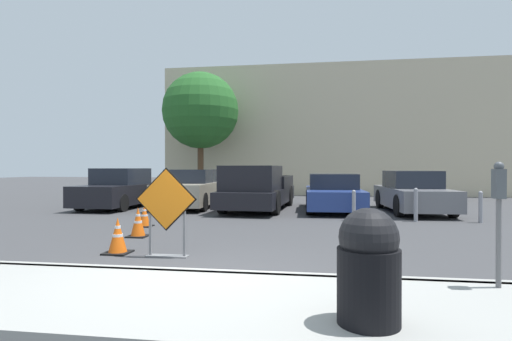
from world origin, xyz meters
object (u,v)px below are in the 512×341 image
Objects in this scene: traffic_cone_second at (138,222)px; bollard_third at (481,206)px; parked_car_third at (333,193)px; parking_meter at (499,202)px; trash_bin at (369,266)px; parked_car_nearest at (120,190)px; parked_car_second at (191,190)px; road_closed_sign at (166,207)px; traffic_cone_nearest at (118,236)px; parked_car_fourth at (412,193)px; bollard_second at (416,204)px; pickup_truck at (257,190)px; traffic_cone_third at (144,216)px; bollard_nearest at (354,204)px.

traffic_cone_second is 0.74× the size of bollard_third.
parked_car_third reaches higher than bollard_third.
parking_meter reaches higher than bollard_third.
trash_bin is 2.19m from parking_meter.
parked_car_nearest is 13.53m from trash_bin.
parked_car_nearest reaches higher than parked_car_second.
road_closed_sign is at bearing 161.77° from parking_meter.
parked_car_fourth is at bearing 48.58° from traffic_cone_nearest.
trash_bin is at bearing -43.69° from road_closed_sign.
trash_bin is 1.08× the size of bollard_second.
traffic_cone_nearest is 10.43m from parked_car_fourth.
pickup_truck reaches higher than traffic_cone_second.
pickup_truck is 10.31m from parking_meter.
traffic_cone_second is 7.02m from parking_meter.
parked_car_third is (5.45, -0.29, -0.07)m from parked_car_second.
parked_car_second is at bearing 97.50° from traffic_cone_second.
trash_bin is at bearing -106.04° from bollard_second.
traffic_cone_third is 7.97m from trash_bin.
pickup_truck is at bearing 79.46° from traffic_cone_nearest.
parking_meter is at bearing -29.30° from traffic_cone_second.
parking_meter reaches higher than parked_car_third.
parked_car_fourth is 4.42× the size of trash_bin.
parked_car_fourth is (7.30, 6.12, 0.35)m from traffic_cone_second.
traffic_cone_third is at bearing 41.89° from parked_car_third.
parked_car_second is 12.17m from parking_meter.
bollard_second is at bearing 180.00° from bollard_third.
parked_car_third reaches higher than traffic_cone_third.
parked_car_nearest is at bearing 6.76° from parked_car_second.
traffic_cone_second is 7.69m from bollard_second.
road_closed_sign is at bearing 136.31° from trash_bin.
traffic_cone_third is (-0.51, 1.49, -0.04)m from traffic_cone_second.
pickup_truck is (2.35, 4.49, 0.46)m from traffic_cone_third.
trash_bin is 1.17× the size of bollard_third.
parked_car_second is 4.60× the size of bollard_second.
parked_car_third is 2.75m from bollard_nearest.
parked_car_nearest is (-4.98, 8.01, -0.17)m from road_closed_sign.
trash_bin is (5.28, -11.33, -0.03)m from parked_car_second.
pickup_truck is (0.44, 7.84, -0.13)m from road_closed_sign.
parking_meter is (4.24, -9.39, 0.40)m from pickup_truck.
traffic_cone_third is 0.13× the size of parked_car_nearest.
traffic_cone_nearest is 9.01m from parked_car_third.
parked_car_second reaches higher than traffic_cone_third.
traffic_cone_second is 0.15× the size of parked_car_nearest.
parked_car_second is 0.96× the size of parked_car_third.
bollard_nearest is 7.09m from parking_meter.
parked_car_fourth is (5.91, 7.98, -0.19)m from road_closed_sign.
parked_car_second is (-2.25, 8.44, -0.17)m from road_closed_sign.
traffic_cone_third is 0.61× the size of bollard_second.
bollard_second is at bearing 156.46° from parked_car_second.
traffic_cone_nearest is at bearing 163.25° from parking_meter.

